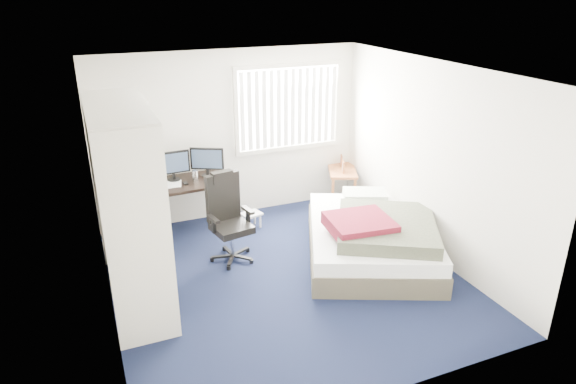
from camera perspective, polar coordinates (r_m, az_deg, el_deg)
The scene contains 10 objects.
ground at distance 6.35m, azimuth -0.29°, elevation -9.52°, with size 4.20×4.20×0.00m, color black.
room_shell at distance 5.71m, azimuth -0.32°, elevation 3.49°, with size 4.20×4.20×4.20m.
window_assembly at distance 7.83m, azimuth 0.08°, elevation 9.35°, with size 1.72×0.09×1.32m.
closet at distance 5.64m, azimuth -17.29°, elevation 0.52°, with size 0.64×1.84×2.22m.
desk at distance 7.30m, azimuth -12.74°, elevation 1.19°, with size 1.59×0.81×1.23m.
office_chair at distance 6.65m, azimuth -6.59°, elevation -3.81°, with size 0.63×0.63×1.15m.
footstool at distance 7.53m, azimuth -4.09°, elevation -2.72°, with size 0.33×0.29×0.23m.
nightstand at distance 8.33m, azimuth 6.00°, elevation 2.20°, with size 0.71×0.94×0.76m.
bed at distance 6.77m, azimuth 9.33°, elevation -4.90°, with size 2.29×2.56×0.69m.
pine_box at distance 6.29m, azimuth -16.03°, elevation -9.08°, with size 0.45×0.33×0.33m, color #A67F53.
Camera 1 is at (-2.06, -5.00, 3.33)m, focal length 32.00 mm.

